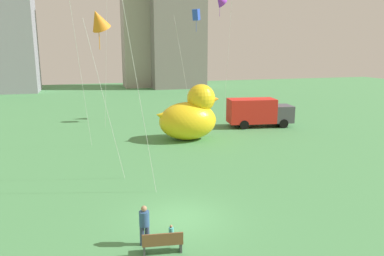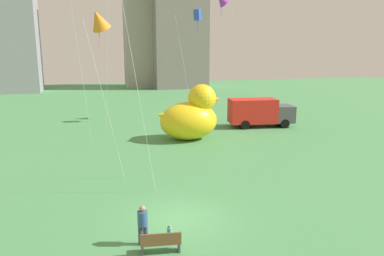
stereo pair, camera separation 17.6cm
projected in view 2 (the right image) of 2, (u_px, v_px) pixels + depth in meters
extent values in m
plane|color=#4A8C52|center=(180.00, 219.00, 17.53)|extent=(140.00, 140.00, 0.00)
cube|color=brown|center=(161.00, 242.00, 14.60)|extent=(1.64, 0.66, 0.06)
cube|color=brown|center=(161.00, 239.00, 14.35)|extent=(1.59, 0.27, 0.45)
cube|color=#47474C|center=(142.00, 249.00, 14.54)|extent=(0.13, 0.38, 0.39)
cube|color=#47474C|center=(179.00, 246.00, 14.74)|extent=(0.13, 0.38, 0.39)
cylinder|color=#38476B|center=(141.00, 235.00, 15.15)|extent=(0.19, 0.19, 0.83)
cylinder|color=#38476B|center=(146.00, 235.00, 15.21)|extent=(0.19, 0.19, 0.83)
cylinder|color=#33598C|center=(143.00, 218.00, 15.03)|extent=(0.41, 0.41, 0.62)
sphere|color=#A87C5B|center=(142.00, 209.00, 14.94)|extent=(0.24, 0.24, 0.24)
cylinder|color=silver|center=(168.00, 239.00, 15.24)|extent=(0.09, 0.09, 0.41)
cylinder|color=silver|center=(171.00, 239.00, 15.27)|extent=(0.09, 0.09, 0.41)
cylinder|color=#4CBFC6|center=(170.00, 231.00, 15.18)|extent=(0.21, 0.21, 0.31)
sphere|color=#A87C5B|center=(169.00, 226.00, 15.13)|extent=(0.12, 0.12, 0.12)
ellipsoid|color=yellow|center=(189.00, 121.00, 32.37)|extent=(5.04, 3.72, 3.28)
sphere|color=yellow|center=(202.00, 98.00, 32.28)|extent=(2.45, 2.45, 2.45)
cone|color=orange|center=(214.00, 99.00, 32.59)|extent=(1.10, 1.10, 1.10)
cone|color=yellow|center=(164.00, 116.00, 31.68)|extent=(1.50, 1.31, 1.58)
cube|color=red|center=(253.00, 111.00, 37.49)|extent=(4.94, 2.92, 2.40)
cube|color=#4C4C56|center=(283.00, 114.00, 38.00)|extent=(2.11, 2.53, 1.68)
cylinder|color=black|center=(281.00, 122.00, 38.15)|extent=(1.22, 2.50, 0.90)
cylinder|color=black|center=(242.00, 123.00, 37.61)|extent=(1.22, 2.50, 0.90)
cube|color=gray|center=(10.00, 9.00, 64.60)|extent=(8.20, 7.35, 28.78)
cube|color=#9E938C|center=(145.00, 2.00, 73.46)|extent=(8.38, 6.22, 33.42)
cube|color=gray|center=(178.00, 4.00, 72.11)|extent=(10.34, 7.92, 32.19)
cylinder|color=silver|center=(105.00, 103.00, 21.65)|extent=(1.96, 0.22, 9.46)
cone|color=orange|center=(98.00, 20.00, 21.54)|extent=(1.83, 1.83, 1.49)
cylinder|color=orange|center=(99.00, 36.00, 21.73)|extent=(0.04, 0.04, 1.60)
cylinder|color=silver|center=(131.00, 52.00, 18.93)|extent=(2.23, 0.11, 15.33)
cylinder|color=silver|center=(108.00, 21.00, 34.63)|extent=(1.09, 2.52, 20.55)
cylinder|color=silver|center=(185.00, 70.00, 38.28)|extent=(1.22, 3.09, 11.17)
cube|color=blue|center=(198.00, 15.00, 38.06)|extent=(0.96, 0.98, 1.19)
cylinder|color=blue|center=(198.00, 24.00, 38.25)|extent=(0.04, 0.04, 1.60)
cylinder|color=silver|center=(76.00, 40.00, 27.39)|extent=(1.46, 3.06, 16.88)
cylinder|color=silver|center=(229.00, 61.00, 40.90)|extent=(0.12, 2.00, 12.81)
cone|color=purple|center=(221.00, 0.00, 39.33)|extent=(1.69, 1.30, 1.56)
cylinder|color=purple|center=(221.00, 9.00, 39.52)|extent=(0.04, 0.04, 1.60)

